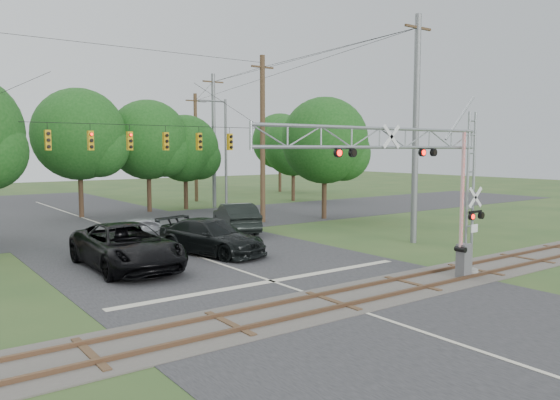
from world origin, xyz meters
TOP-DOWN VIEW (x-y plane):
  - ground at (0.00, 0.00)m, footprint 160.00×160.00m
  - road_main at (0.00, 10.00)m, footprint 14.00×90.00m
  - road_cross at (0.00, 24.00)m, footprint 90.00×12.00m
  - railroad_track at (0.00, 2.00)m, footprint 90.00×3.20m
  - crossing_gantry at (3.85, 1.65)m, footprint 10.93×0.84m
  - traffic_signal_span at (0.88, 20.00)m, footprint 19.34×0.36m
  - pickup_black at (-3.63, 11.11)m, footprint 3.24×6.97m
  - car_dark at (0.84, 11.78)m, footprint 4.05×6.34m
  - sedan_silver at (-0.18, 17.12)m, footprint 4.25×2.41m
  - suv_dark at (5.60, 17.25)m, footprint 3.51×5.78m
  - streetlight at (9.64, 25.55)m, footprint 2.39×0.25m
  - utility_poles at (2.42, 22.93)m, footprint 26.87×28.80m
  - treeline at (2.65, 30.30)m, footprint 56.54×29.28m

SIDE VIEW (x-z plane):
  - ground at x=0.00m, z-range 0.00..0.00m
  - road_main at x=0.00m, z-range 0.00..0.02m
  - road_cross at x=0.00m, z-range 0.00..0.02m
  - railroad_track at x=0.00m, z-range -0.05..0.11m
  - sedan_silver at x=-0.18m, z-range 0.00..1.36m
  - car_dark at x=0.84m, z-range 0.00..1.71m
  - suv_dark at x=5.60m, z-range 0.00..1.80m
  - pickup_black at x=-3.63m, z-range 0.00..1.93m
  - crossing_gantry at x=3.85m, z-range 0.84..7.42m
  - streetlight at x=9.64m, z-range 0.53..9.48m
  - treeline at x=2.65m, z-range 0.89..10.51m
  - traffic_signal_span at x=0.88m, z-range -0.03..11.47m
  - utility_poles at x=2.42m, z-range -0.47..12.19m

